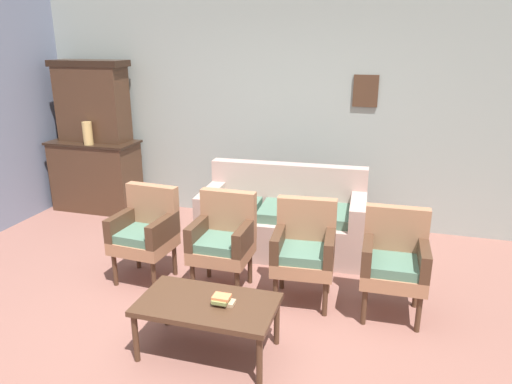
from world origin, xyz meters
name	(u,v)px	position (x,y,z in m)	size (l,w,h in m)	color
ground_plane	(214,330)	(0.00, 0.00, 0.00)	(7.68, 7.68, 0.00)	#84564C
wall_back_with_decor	(289,113)	(0.00, 2.63, 1.35)	(6.40, 0.09, 2.70)	#939E99
side_cabinet	(96,175)	(-2.54, 2.25, 0.47)	(1.16, 0.55, 0.93)	#472D1E
cabinet_upper_hutch	(92,101)	(-2.54, 2.33, 1.45)	(0.99, 0.38, 1.03)	#472D1E
vase_on_cabinet	(88,133)	(-2.47, 2.07, 1.07)	(0.12, 0.12, 0.29)	tan
floral_couch	(283,221)	(0.17, 1.67, 0.33)	(1.78, 0.89, 0.90)	tan
armchair_row_middle	(146,230)	(-0.93, 0.66, 0.50)	(0.55, 0.53, 0.90)	#9E6B4C
armchair_by_doorway	(223,238)	(-0.16, 0.69, 0.50)	(0.52, 0.49, 0.90)	#9E6B4C
armchair_near_couch_end	(304,247)	(0.59, 0.69, 0.50)	(0.56, 0.53, 0.90)	#9E6B4C
armchair_near_cabinet	(394,259)	(1.34, 0.67, 0.50)	(0.53, 0.50, 0.90)	#9E6B4C
coffee_table	(207,307)	(0.06, -0.26, 0.38)	(1.00, 0.56, 0.42)	#472D1E
book_stack_on_table	(222,300)	(0.18, -0.26, 0.45)	(0.15, 0.12, 0.07)	tan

